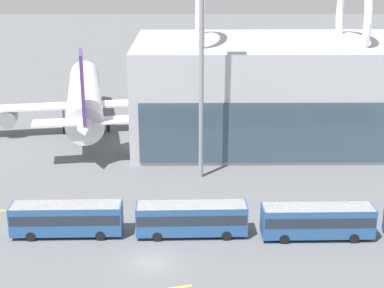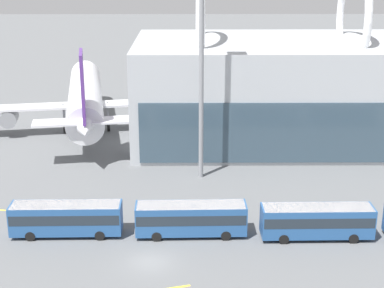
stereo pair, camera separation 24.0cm
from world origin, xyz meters
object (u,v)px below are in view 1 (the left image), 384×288
object	(u,v)px
airliner_at_gate_far	(373,78)
shuttle_bus_0	(67,217)
floodlight_mast	(202,36)
airliner_at_gate_near	(85,98)
shuttle_bus_1	(192,217)
shuttle_bus_2	(317,220)

from	to	relation	value
airliner_at_gate_far	shuttle_bus_0	distance (m)	66.51
airliner_at_gate_far	floodlight_mast	xyz separation A→B (m)	(-31.42, -32.46, 11.92)
shuttle_bus_0	floodlight_mast	bearing A→B (deg)	48.14
airliner_at_gate_near	airliner_at_gate_far	bearing A→B (deg)	-85.46
shuttle_bus_0	shuttle_bus_1	distance (m)	12.59
shuttle_bus_0	shuttle_bus_2	world-z (taller)	same
airliner_at_gate_far	shuttle_bus_0	bearing A→B (deg)	144.67
airliner_at_gate_near	shuttle_bus_2	xyz separation A→B (m)	(29.13, -37.09, -3.37)
shuttle_bus_1	shuttle_bus_0	bearing A→B (deg)	178.12
airliner_at_gate_far	shuttle_bus_1	xyz separation A→B (m)	(-32.75, -48.63, -3.96)
airliner_at_gate_far	shuttle_bus_2	xyz separation A→B (m)	(-20.15, -49.29, -3.96)
shuttle_bus_0	floodlight_mast	xyz separation A→B (m)	(13.92, 16.05, 15.88)
shuttle_bus_0	shuttle_bus_1	size ratio (longest dim) A/B	1.00
shuttle_bus_1	shuttle_bus_2	distance (m)	12.61
shuttle_bus_1	floodlight_mast	xyz separation A→B (m)	(1.33, 16.18, 15.88)
shuttle_bus_0	floodlight_mast	world-z (taller)	floodlight_mast
airliner_at_gate_far	shuttle_bus_1	size ratio (longest dim) A/B	3.64
shuttle_bus_0	shuttle_bus_2	size ratio (longest dim) A/B	1.00
shuttle_bus_0	shuttle_bus_2	bearing A→B (deg)	-2.71
shuttle_bus_2	shuttle_bus_1	bearing A→B (deg)	176.27
airliner_at_gate_far	floodlight_mast	bearing A→B (deg)	143.66
airliner_at_gate_far	shuttle_bus_1	world-z (taller)	airliner_at_gate_far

